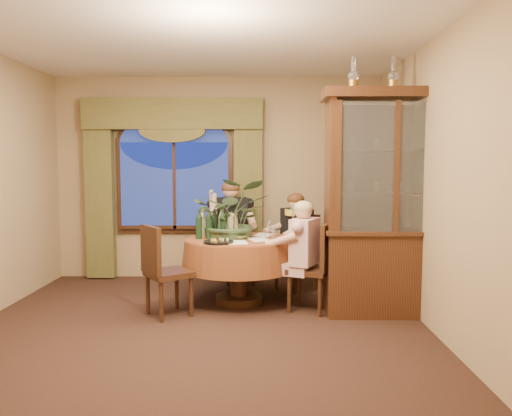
{
  "coord_description": "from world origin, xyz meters",
  "views": [
    {
      "loc": [
        0.61,
        -4.48,
        1.61
      ],
      "look_at": [
        0.55,
        1.2,
        1.1
      ],
      "focal_mm": 35.0,
      "sensor_mm": 36.0,
      "label": 1
    }
  ],
  "objects_px": {
    "oil_lamp_right": "(433,73)",
    "stoneware_vase": "(233,225)",
    "dining_table": "(239,270)",
    "wine_bottle_4": "(203,223)",
    "person_scarf": "(297,242)",
    "chair_back_right": "(296,253)",
    "chair_front_left": "(169,271)",
    "china_cabinet": "(390,204)",
    "wine_bottle_0": "(199,225)",
    "person_back": "(231,233)",
    "wine_bottle_5": "(223,225)",
    "oil_lamp_center": "(393,73)",
    "olive_bowl": "(240,237)",
    "wine_bottle_1": "(209,224)",
    "wine_bottle_3": "(221,223)",
    "person_pink": "(305,256)",
    "chair_back": "(240,248)",
    "wine_bottle_2": "(215,222)",
    "centerpiece_plant": "(232,188)",
    "chair_right": "(309,267)",
    "oil_lamp_left": "(353,73)"
  },
  "relations": [
    {
      "from": "oil_lamp_center",
      "to": "wine_bottle_1",
      "type": "distance_m",
      "value": 2.57
    },
    {
      "from": "oil_lamp_right",
      "to": "person_back",
      "type": "height_order",
      "value": "oil_lamp_right"
    },
    {
      "from": "centerpiece_plant",
      "to": "wine_bottle_2",
      "type": "xyz_separation_m",
      "value": [
        -0.21,
        0.04,
        -0.41
      ]
    },
    {
      "from": "chair_back_right",
      "to": "wine_bottle_0",
      "type": "relative_size",
      "value": 2.91
    },
    {
      "from": "chair_front_left",
      "to": "wine_bottle_3",
      "type": "height_order",
      "value": "wine_bottle_3"
    },
    {
      "from": "china_cabinet",
      "to": "wine_bottle_5",
      "type": "bearing_deg",
      "value": 168.77
    },
    {
      "from": "oil_lamp_left",
      "to": "centerpiece_plant",
      "type": "xyz_separation_m",
      "value": [
        -1.29,
        0.53,
        -1.21
      ]
    },
    {
      "from": "chair_back_right",
      "to": "chair_front_left",
      "type": "distance_m",
      "value": 1.77
    },
    {
      "from": "stoneware_vase",
      "to": "wine_bottle_0",
      "type": "relative_size",
      "value": 0.84
    },
    {
      "from": "oil_lamp_right",
      "to": "chair_back",
      "type": "xyz_separation_m",
      "value": [
        -2.06,
        1.35,
        -2.06
      ]
    },
    {
      "from": "dining_table",
      "to": "wine_bottle_4",
      "type": "distance_m",
      "value": 0.69
    },
    {
      "from": "olive_bowl",
      "to": "wine_bottle_0",
      "type": "relative_size",
      "value": 0.46
    },
    {
      "from": "chair_back_right",
      "to": "person_pink",
      "type": "relative_size",
      "value": 0.79
    },
    {
      "from": "chair_back_right",
      "to": "wine_bottle_1",
      "type": "xyz_separation_m",
      "value": [
        -1.03,
        -0.6,
        0.44
      ]
    },
    {
      "from": "wine_bottle_3",
      "to": "person_scarf",
      "type": "bearing_deg",
      "value": 24.61
    },
    {
      "from": "oil_lamp_left",
      "to": "chair_right",
      "type": "height_order",
      "value": "oil_lamp_left"
    },
    {
      "from": "wine_bottle_3",
      "to": "wine_bottle_0",
      "type": "bearing_deg",
      "value": -153.02
    },
    {
      "from": "wine_bottle_3",
      "to": "oil_lamp_left",
      "type": "bearing_deg",
      "value": -19.06
    },
    {
      "from": "wine_bottle_0",
      "to": "wine_bottle_1",
      "type": "height_order",
      "value": "same"
    },
    {
      "from": "oil_lamp_center",
      "to": "wine_bottle_4",
      "type": "xyz_separation_m",
      "value": [
        -2.05,
        0.51,
        -1.62
      ]
    },
    {
      "from": "wine_bottle_2",
      "to": "oil_lamp_right",
      "type": "bearing_deg",
      "value": -13.76
    },
    {
      "from": "wine_bottle_4",
      "to": "wine_bottle_5",
      "type": "bearing_deg",
      "value": -31.25
    },
    {
      "from": "person_pink",
      "to": "wine_bottle_0",
      "type": "bearing_deg",
      "value": 101.6
    },
    {
      "from": "wine_bottle_0",
      "to": "wine_bottle_5",
      "type": "height_order",
      "value": "same"
    },
    {
      "from": "oil_lamp_left",
      "to": "centerpiece_plant",
      "type": "bearing_deg",
      "value": 157.59
    },
    {
      "from": "oil_lamp_right",
      "to": "stoneware_vase",
      "type": "xyz_separation_m",
      "value": [
        -2.11,
        0.56,
        -1.65
      ]
    },
    {
      "from": "person_scarf",
      "to": "chair_back_right",
      "type": "bearing_deg",
      "value": -28.03
    },
    {
      "from": "chair_back_right",
      "to": "wine_bottle_3",
      "type": "bearing_deg",
      "value": 79.58
    },
    {
      "from": "chair_right",
      "to": "olive_bowl",
      "type": "height_order",
      "value": "chair_right"
    },
    {
      "from": "chair_front_left",
      "to": "person_back",
      "type": "xyz_separation_m",
      "value": [
        0.57,
        1.33,
        0.21
      ]
    },
    {
      "from": "olive_bowl",
      "to": "wine_bottle_5",
      "type": "distance_m",
      "value": 0.24
    },
    {
      "from": "stoneware_vase",
      "to": "centerpiece_plant",
      "type": "xyz_separation_m",
      "value": [
        -0.0,
        -0.03,
        0.44
      ]
    },
    {
      "from": "chair_right",
      "to": "person_pink",
      "type": "height_order",
      "value": "person_pink"
    },
    {
      "from": "chair_front_left",
      "to": "olive_bowl",
      "type": "distance_m",
      "value": 0.9
    },
    {
      "from": "dining_table",
      "to": "chair_right",
      "type": "relative_size",
      "value": 1.37
    },
    {
      "from": "chair_right",
      "to": "chair_front_left",
      "type": "relative_size",
      "value": 1.0
    },
    {
      "from": "chair_back_right",
      "to": "olive_bowl",
      "type": "xyz_separation_m",
      "value": [
        -0.68,
        -0.64,
        0.29
      ]
    },
    {
      "from": "oil_lamp_center",
      "to": "person_pink",
      "type": "relative_size",
      "value": 0.28
    },
    {
      "from": "chair_front_left",
      "to": "wine_bottle_4",
      "type": "distance_m",
      "value": 0.8
    },
    {
      "from": "centerpiece_plant",
      "to": "olive_bowl",
      "type": "distance_m",
      "value": 0.6
    },
    {
      "from": "person_pink",
      "to": "person_scarf",
      "type": "bearing_deg",
      "value": 27.92
    },
    {
      "from": "olive_bowl",
      "to": "wine_bottle_3",
      "type": "distance_m",
      "value": 0.31
    },
    {
      "from": "person_scarf",
      "to": "stoneware_vase",
      "type": "distance_m",
      "value": 0.89
    },
    {
      "from": "dining_table",
      "to": "wine_bottle_2",
      "type": "relative_size",
      "value": 3.99
    },
    {
      "from": "chair_back",
      "to": "centerpiece_plant",
      "type": "height_order",
      "value": "centerpiece_plant"
    },
    {
      "from": "chair_back",
      "to": "wine_bottle_2",
      "type": "bearing_deg",
      "value": 69.64
    },
    {
      "from": "oil_lamp_center",
      "to": "person_scarf",
      "type": "xyz_separation_m",
      "value": [
        -0.92,
        0.9,
        -1.91
      ]
    },
    {
      "from": "china_cabinet",
      "to": "wine_bottle_0",
      "type": "bearing_deg",
      "value": 170.06
    },
    {
      "from": "wine_bottle_0",
      "to": "wine_bottle_4",
      "type": "relative_size",
      "value": 1.0
    },
    {
      "from": "chair_front_left",
      "to": "wine_bottle_0",
      "type": "xyz_separation_m",
      "value": [
        0.26,
        0.46,
        0.44
      ]
    }
  ]
}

